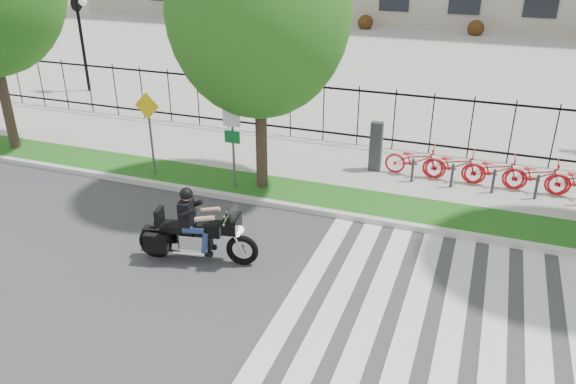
% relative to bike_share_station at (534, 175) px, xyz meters
% --- Properties ---
extents(ground, '(120.00, 120.00, 0.00)m').
position_rel_bike_share_station_xyz_m(ground, '(-6.67, -7.20, -0.62)').
color(ground, '#3D3D3F').
rests_on(ground, ground).
extents(curb, '(60.00, 0.20, 0.15)m').
position_rel_bike_share_station_xyz_m(curb, '(-6.67, -3.10, -0.55)').
color(curb, '#BCB8B1').
rests_on(curb, ground).
extents(grass_verge, '(60.00, 1.50, 0.15)m').
position_rel_bike_share_station_xyz_m(grass_verge, '(-6.67, -2.25, -0.55)').
color(grass_verge, '#195615').
rests_on(grass_verge, ground).
extents(sidewalk, '(60.00, 3.50, 0.15)m').
position_rel_bike_share_station_xyz_m(sidewalk, '(-6.67, 0.25, -0.55)').
color(sidewalk, gray).
rests_on(sidewalk, ground).
extents(plaza, '(80.00, 34.00, 0.10)m').
position_rel_bike_share_station_xyz_m(plaza, '(-6.67, 17.80, -0.57)').
color(plaza, gray).
rests_on(plaza, ground).
extents(crosswalk_stripes, '(5.70, 8.00, 0.01)m').
position_rel_bike_share_station_xyz_m(crosswalk_stripes, '(-1.85, -7.20, -0.62)').
color(crosswalk_stripes, silver).
rests_on(crosswalk_stripes, ground).
extents(iron_fence, '(30.00, 0.06, 2.00)m').
position_rel_bike_share_station_xyz_m(iron_fence, '(-6.67, 2.00, 0.53)').
color(iron_fence, black).
rests_on(iron_fence, sidewalk).
extents(lamp_post_left, '(1.06, 0.70, 4.25)m').
position_rel_bike_share_station_xyz_m(lamp_post_left, '(-18.67, 4.80, 2.58)').
color(lamp_post_left, black).
rests_on(lamp_post_left, ground).
extents(street_tree_1, '(4.66, 4.66, 7.42)m').
position_rel_bike_share_station_xyz_m(street_tree_1, '(-7.16, -2.25, 4.26)').
color(street_tree_1, '#33241C').
rests_on(street_tree_1, grass_verge).
extents(bike_share_station, '(8.87, 0.85, 1.50)m').
position_rel_bike_share_station_xyz_m(bike_share_station, '(0.00, 0.00, 0.00)').
color(bike_share_station, '#2D2D33').
rests_on(bike_share_station, sidewalk).
extents(sign_pole_regulatory, '(0.50, 0.09, 2.50)m').
position_rel_bike_share_station_xyz_m(sign_pole_regulatory, '(-7.85, -2.62, 1.12)').
color(sign_pole_regulatory, '#59595B').
rests_on(sign_pole_regulatory, grass_verge).
extents(sign_pole_warning, '(0.78, 0.09, 2.49)m').
position_rel_bike_share_station_xyz_m(sign_pole_warning, '(-10.47, -2.62, 1.12)').
color(sign_pole_warning, '#59595B').
rests_on(sign_pole_warning, grass_verge).
extents(motorcycle_rider, '(2.74, 1.06, 2.13)m').
position_rel_bike_share_station_xyz_m(motorcycle_rider, '(-7.06, -6.20, 0.09)').
color(motorcycle_rider, black).
rests_on(motorcycle_rider, ground).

